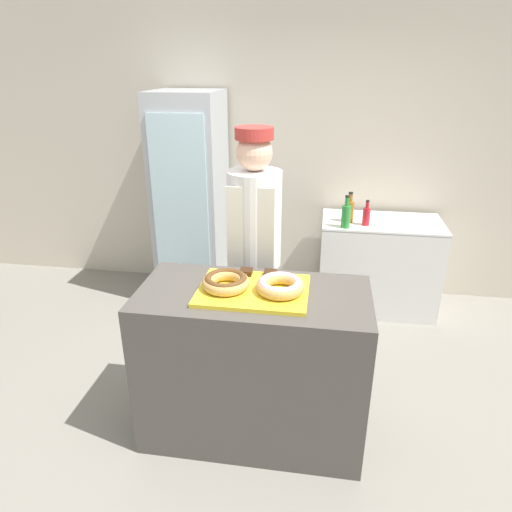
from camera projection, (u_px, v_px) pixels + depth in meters
name	position (u px, v px, depth m)	size (l,w,h in m)	color
ground_plane	(254.00, 426.00, 2.94)	(14.00, 14.00, 0.00)	gray
wall_back	(289.00, 155.00, 4.34)	(8.00, 0.06, 2.70)	beige
display_counter	(253.00, 364.00, 2.75)	(1.32, 0.65, 0.97)	#4C4742
serving_tray	(253.00, 290.00, 2.55)	(0.61, 0.46, 0.02)	yellow
donut_chocolate_glaze	(226.00, 281.00, 2.54)	(0.27, 0.27, 0.08)	tan
donut_light_glaze	(280.00, 285.00, 2.50)	(0.27, 0.27, 0.08)	tan
brownie_back_left	(246.00, 272.00, 2.71)	(0.07, 0.07, 0.03)	#382111
brownie_back_right	(270.00, 273.00, 2.69)	(0.07, 0.07, 0.03)	#382111
baker_person	(254.00, 251.00, 3.15)	(0.36, 0.36, 1.79)	#4C4C51
beverage_fridge	(191.00, 200.00, 4.26)	(0.60, 0.66, 1.94)	#ADB2B7
chest_freezer	(378.00, 264.00, 4.23)	(1.06, 0.60, 0.86)	white
bottle_red	(366.00, 216.00, 3.93)	(0.06, 0.06, 0.22)	red
bottle_amber	(349.00, 210.00, 4.01)	(0.08, 0.08, 0.27)	#99661E
bottle_green	(346.00, 215.00, 3.86)	(0.08, 0.08, 0.28)	#2D8C38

